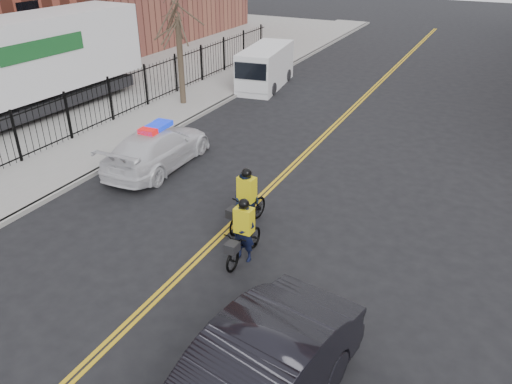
{
  "coord_description": "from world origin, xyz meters",
  "views": [
    {
      "loc": [
        6.24,
        -9.63,
        7.68
      ],
      "look_at": [
        0.81,
        1.2,
        1.3
      ],
      "focal_mm": 35.0,
      "sensor_mm": 36.0,
      "label": 1
    }
  ],
  "objects": [
    {
      "name": "cargo_van",
      "position": [
        -5.48,
        14.79,
        1.03
      ],
      "size": [
        2.53,
        5.25,
        2.11
      ],
      "rotation": [
        0.0,
        0.0,
        0.14
      ],
      "color": "white",
      "rests_on": "ground"
    },
    {
      "name": "cyclist_near",
      "position": [
        1.13,
        -0.11,
        0.62
      ],
      "size": [
        0.64,
        1.82,
        1.79
      ],
      "rotation": [
        0.0,
        0.0,
        -0.0
      ],
      "color": "black",
      "rests_on": "ground"
    },
    {
      "name": "sidewalk",
      "position": [
        -7.5,
        8.0,
        0.07
      ],
      "size": [
        3.0,
        60.0,
        0.15
      ],
      "primitive_type": "cube",
      "color": "gray",
      "rests_on": "ground"
    },
    {
      "name": "lot_pad",
      "position": [
        -18.0,
        8.0,
        0.01
      ],
      "size": [
        18.0,
        60.0,
        0.02
      ],
      "primitive_type": "cube",
      "color": "gray",
      "rests_on": "ground"
    },
    {
      "name": "ground",
      "position": [
        0.0,
        0.0,
        0.0
      ],
      "size": [
        120.0,
        120.0,
        0.0
      ],
      "primitive_type": "plane",
      "color": "black",
      "rests_on": "ground"
    },
    {
      "name": "cyclist_far",
      "position": [
        0.43,
        1.36,
        0.73
      ],
      "size": [
        0.9,
        1.89,
        1.86
      ],
      "rotation": [
        0.0,
        0.0,
        -0.11
      ],
      "color": "black",
      "rests_on": "ground"
    },
    {
      "name": "center_line_left",
      "position": [
        -0.08,
        8.0,
        0.01
      ],
      "size": [
        0.1,
        60.0,
        0.01
      ],
      "primitive_type": "cube",
      "color": "gold",
      "rests_on": "ground"
    },
    {
      "name": "police_cruiser",
      "position": [
        -4.37,
        3.64,
        0.73
      ],
      "size": [
        2.25,
        5.04,
        1.6
      ],
      "rotation": [
        0.0,
        0.0,
        3.19
      ],
      "color": "silver",
      "rests_on": "ground"
    },
    {
      "name": "curb",
      "position": [
        -6.0,
        8.0,
        0.07
      ],
      "size": [
        0.2,
        60.0,
        0.15
      ],
      "primitive_type": "cube",
      "color": "gray",
      "rests_on": "ground"
    },
    {
      "name": "street_tree",
      "position": [
        -7.6,
        10.0,
        3.53
      ],
      "size": [
        3.2,
        3.2,
        4.8
      ],
      "color": "#382D21",
      "rests_on": "sidewalk"
    },
    {
      "name": "iron_fence",
      "position": [
        -9.0,
        8.0,
        1.0
      ],
      "size": [
        0.12,
        28.0,
        2.0
      ],
      "primitive_type": null,
      "color": "black",
      "rests_on": "ground"
    },
    {
      "name": "semi_trailer",
      "position": [
        -12.93,
        4.5,
        2.48
      ],
      "size": [
        3.48,
        14.16,
        4.37
      ],
      "rotation": [
        0.0,
        0.0,
        -0.05
      ],
      "color": "white",
      "rests_on": "ground"
    },
    {
      "name": "center_line_right",
      "position": [
        0.08,
        8.0,
        0.01
      ],
      "size": [
        0.1,
        60.0,
        0.01
      ],
      "primitive_type": "cube",
      "color": "gold",
      "rests_on": "ground"
    }
  ]
}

